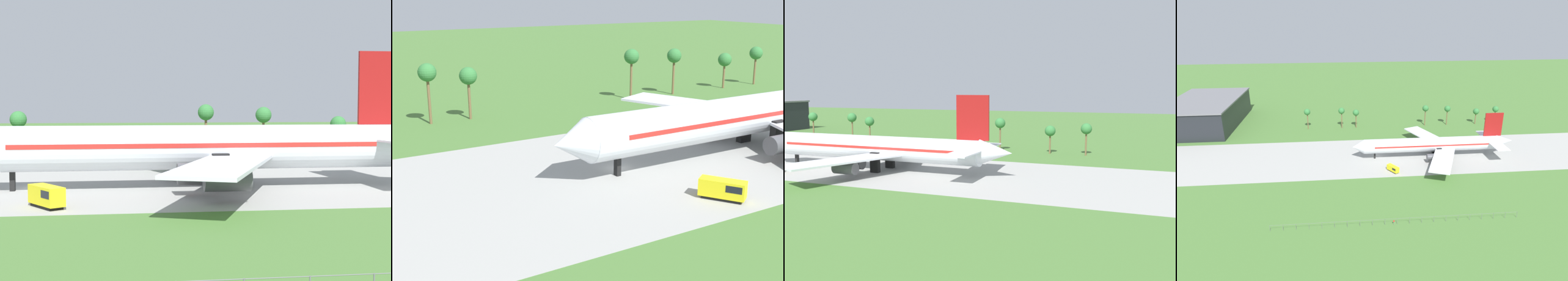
% 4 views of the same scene
% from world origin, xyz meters
% --- Properties ---
extents(ground_plane, '(600.00, 600.00, 0.00)m').
position_xyz_m(ground_plane, '(0.00, 0.00, 0.00)').
color(ground_plane, '#477233').
extents(taxiway_strip, '(320.00, 44.00, 0.02)m').
position_xyz_m(taxiway_strip, '(0.00, 0.00, 0.01)').
color(taxiway_strip, '#9E9E99').
rests_on(taxiway_strip, ground_plane).
extents(jet_airliner, '(75.17, 58.41, 20.19)m').
position_xyz_m(jet_airliner, '(25.95, -2.42, 5.88)').
color(jet_airliner, silver).
rests_on(jet_airliner, ground_plane).
extents(baggage_tug, '(4.84, 6.00, 2.62)m').
position_xyz_m(baggage_tug, '(4.55, -17.05, 1.41)').
color(baggage_tug, black).
rests_on(baggage_tug, ground_plane).
extents(palm_tree_row, '(113.96, 3.60, 12.20)m').
position_xyz_m(palm_tree_row, '(22.25, 42.66, 9.15)').
color(palm_tree_row, brown).
rests_on(palm_tree_row, ground_plane).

